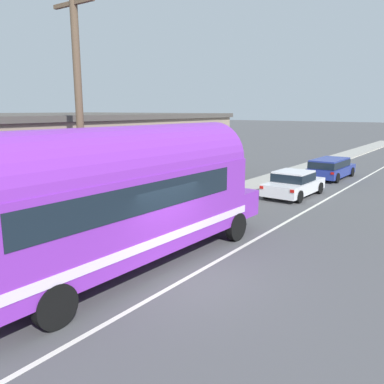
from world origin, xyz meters
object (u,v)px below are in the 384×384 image
painted_bus (112,194)px  car_lead (294,183)px  car_second (330,167)px  utility_pole (80,114)px

painted_bus → car_lead: painted_bus is taller
painted_bus → car_second: 19.59m
utility_pole → car_lead: (2.57, 11.82, -3.70)m
utility_pole → car_lead: size_ratio=1.97×
painted_bus → car_second: size_ratio=2.54×
car_lead → car_second: (-0.11, 6.70, 0.07)m
painted_bus → car_lead: 12.93m
utility_pole → car_second: 19.02m
utility_pole → painted_bus: (2.46, -1.02, -2.12)m
utility_pole → painted_bus: bearing=-22.5°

